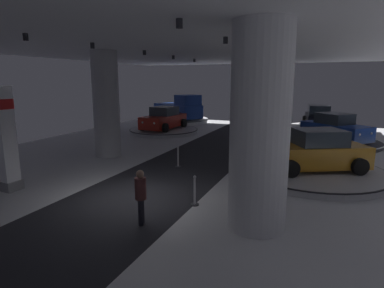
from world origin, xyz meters
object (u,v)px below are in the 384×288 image
display_car_deep_right (318,117)px  display_car_mid_right (315,152)px  display_platform_far_right (334,142)px  display_car_far_left (164,119)px  display_platform_far_left (164,131)px  column_right (260,129)px  pickup_truck_deep_left (179,109)px  brand_sign_pylon (0,137)px  display_platform_mid_right (313,172)px  visitor_walking_near (141,194)px  display_platform_deep_right (317,128)px  column_left (106,105)px  display_platform_deep_left (178,120)px  display_car_far_right (335,128)px

display_car_deep_right → display_car_mid_right: (0.25, -14.05, 0.02)m
display_car_deep_right → display_platform_far_right: display_car_deep_right is taller
display_car_far_left → display_car_mid_right: bearing=-35.0°
display_platform_far_left → display_platform_far_right: 12.08m
column_right → pickup_truck_deep_left: bearing=120.0°
brand_sign_pylon → display_car_far_left: bearing=91.9°
display_platform_mid_right → visitor_walking_near: size_ratio=3.76×
display_platform_far_left → pickup_truck_deep_left: bearing=103.5°
display_platform_far_left → display_platform_mid_right: display_platform_mid_right is taller
display_platform_deep_right → pickup_truck_deep_left: (-12.34, -0.22, 1.14)m
column_left → display_platform_far_right: 14.09m
display_platform_mid_right → display_platform_deep_right: bearing=90.9°
display_car_far_left → display_car_mid_right: display_car_mid_right is taller
column_right → display_car_mid_right: 6.09m
display_platform_deep_left → display_car_far_right: bearing=-24.2°
column_right → pickup_truck_deep_left: 22.63m
display_car_deep_right → pickup_truck_deep_left: (-12.35, -0.19, 0.25)m
display_platform_far_left → display_platform_mid_right: size_ratio=0.87×
column_right → display_platform_mid_right: size_ratio=0.92×
display_platform_deep_left → display_car_mid_right: display_car_mid_right is taller
pickup_truck_deep_left → display_car_deep_right: bearing=0.9°
display_platform_mid_right → display_platform_far_right: size_ratio=1.07×
display_car_deep_right → display_platform_mid_right: size_ratio=0.73×
column_right → visitor_walking_near: 3.71m
display_car_mid_right → display_car_deep_right: bearing=91.0°
display_car_far_left → display_car_far_right: 12.05m
display_platform_mid_right → brand_sign_pylon: bearing=-150.3°
display_platform_far_right → pickup_truck_deep_left: bearing=155.9°
brand_sign_pylon → display_car_mid_right: bearing=29.7°
brand_sign_pylon → display_platform_far_right: size_ratio=0.68×
pickup_truck_deep_left → column_left: bearing=-81.0°
display_car_deep_right → pickup_truck_deep_left: pickup_truck_deep_left is taller
column_right → brand_sign_pylon: bearing=-177.6°
column_right → column_left: bearing=148.6°
display_platform_deep_right → visitor_walking_near: (-4.08, -20.89, 0.74)m
brand_sign_pylon → display_car_far_right: brand_sign_pylon is taller
display_platform_deep_right → display_car_deep_right: display_car_deep_right is taller
display_platform_far_right → display_car_far_right: bearing=137.8°
display_platform_mid_right → display_car_mid_right: 0.90m
column_left → column_right: size_ratio=1.00×
display_platform_deep_left → display_platform_mid_right: 19.03m
display_platform_deep_left → visitor_walking_near: 22.52m
display_car_deep_right → pickup_truck_deep_left: 12.35m
brand_sign_pylon → display_car_mid_right: brand_sign_pylon is taller
column_left → display_car_far_left: 8.19m
display_platform_deep_left → display_platform_mid_right: size_ratio=1.00×
display_platform_deep_right → pickup_truck_deep_left: bearing=-179.0°
display_car_far_left → display_car_far_right: (12.05, 0.03, -0.04)m
brand_sign_pylon → display_platform_far_left: brand_sign_pylon is taller
display_car_far_left → display_platform_far_right: bearing=0.0°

